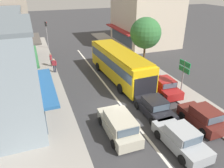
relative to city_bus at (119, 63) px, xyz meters
name	(u,v)px	position (x,y,z in m)	size (l,w,h in m)	color
ground_plane	(123,108)	(-1.87, -5.56, -1.88)	(140.00, 140.00, 0.00)	#353538
lane_centre_line	(108,88)	(-1.87, -1.56, -1.88)	(0.20, 28.00, 0.01)	silver
sidewalk_left	(36,90)	(-8.67, 0.44, -1.81)	(5.20, 44.00, 0.14)	gray
kerb_right	(152,72)	(4.33, 0.44, -1.82)	(2.80, 44.00, 0.12)	gray
building_right_far	(145,17)	(9.62, 12.56, 2.54)	(9.45, 10.23, 8.85)	beige
city_bus	(119,63)	(0.00, 0.00, 0.00)	(3.10, 10.96, 3.23)	yellow
wagon_queue_far_back	(119,125)	(-3.53, -8.64, -1.14)	(1.94, 4.50, 1.58)	#B7B29E
sedan_queue_gap_filler	(181,139)	(-0.31, -11.28, -1.22)	(2.04, 4.27, 1.47)	#9EA3A8
sedan_behind_bus_mid	(154,107)	(0.01, -7.36, -1.22)	(1.90, 4.20, 1.47)	black
parked_hatchback_kerb_front	(202,117)	(2.61, -9.87, -1.17)	(1.86, 3.72, 1.54)	#561E19
parked_sedan_kerb_second	(164,86)	(2.82, -4.34, -1.22)	(2.00, 4.25, 1.47)	maroon
traffic_light_downstreet	(46,31)	(-6.04, 14.81, 0.97)	(0.32, 0.24, 4.20)	gray
directional_road_sign	(184,70)	(3.79, -5.68, 0.82)	(0.10, 1.40, 3.60)	gray
street_tree_right	(146,33)	(4.06, 2.08, 2.43)	(3.58, 3.58, 6.11)	brown
pedestrian_with_handbag_near	(54,65)	(-6.37, 4.22, -0.81)	(0.66, 0.37, 1.63)	#232838
pedestrian_browsing_midblock	(51,59)	(-6.49, 6.38, -0.81)	(0.30, 0.56, 1.63)	#232838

